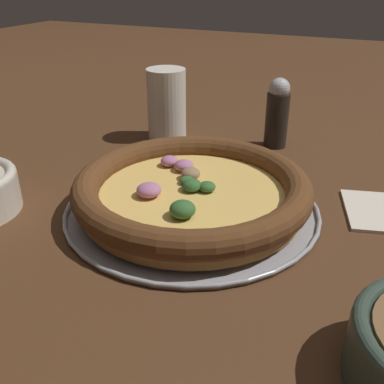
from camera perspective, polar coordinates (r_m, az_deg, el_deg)
ground_plane at (r=0.55m, az=0.00°, el=-2.39°), size 3.00×3.00×0.00m
pizza_tray at (r=0.55m, az=0.00°, el=-2.03°), size 0.31×0.31×0.01m
pizza at (r=0.53m, az=-0.03°, el=0.24°), size 0.28×0.28×0.04m
drinking_cup at (r=0.76m, az=-3.25°, el=11.04°), size 0.06×0.06×0.12m
pepper_shaker at (r=0.74m, az=10.78°, el=9.81°), size 0.04×0.04×0.11m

